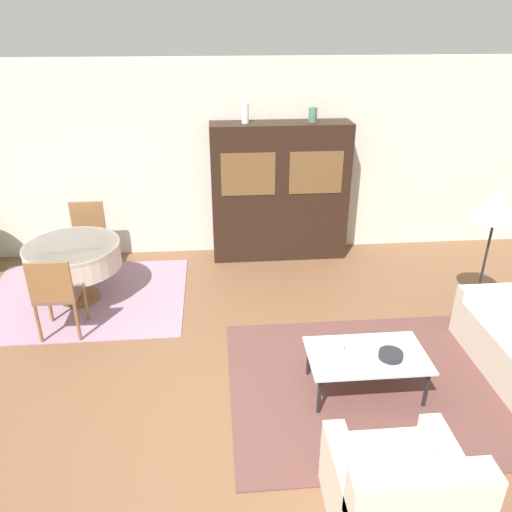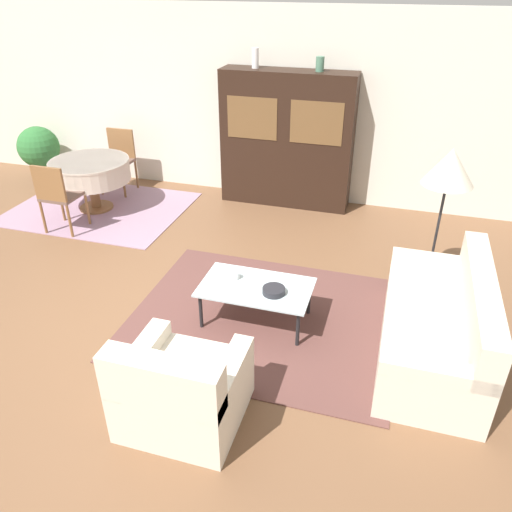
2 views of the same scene
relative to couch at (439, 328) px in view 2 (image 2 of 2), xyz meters
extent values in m
plane|color=brown|center=(-2.83, -0.35, -0.31)|extent=(14.00, 14.00, 0.00)
cube|color=beige|center=(-2.83, 3.28, 1.04)|extent=(10.00, 0.06, 2.70)
cube|color=brown|center=(-1.64, 0.09, -0.31)|extent=(2.63, 2.18, 0.01)
cube|color=gray|center=(-4.70, 1.97, -0.31)|extent=(2.47, 1.90, 0.01)
cube|color=beige|center=(-0.05, 0.00, -0.08)|extent=(0.85, 1.83, 0.46)
cube|color=beige|center=(0.27, 0.00, 0.35)|extent=(0.20, 1.83, 0.40)
cube|color=beige|center=(-0.05, -0.83, 0.21)|extent=(0.85, 0.16, 0.12)
cube|color=beige|center=(-0.05, 0.83, 0.21)|extent=(0.85, 0.16, 0.12)
cube|color=beige|center=(-1.88, -1.31, -0.09)|extent=(0.88, 0.82, 0.45)
cube|color=beige|center=(-1.88, -1.62, 0.33)|extent=(0.88, 0.20, 0.38)
cube|color=beige|center=(-2.24, -1.31, 0.20)|extent=(0.16, 0.82, 0.12)
cube|color=beige|center=(-1.52, -1.31, 0.20)|extent=(0.16, 0.82, 0.12)
cylinder|color=black|center=(-2.19, -0.23, -0.11)|extent=(0.04, 0.04, 0.38)
cylinder|color=black|center=(-1.22, -0.23, -0.11)|extent=(0.04, 0.04, 0.38)
cylinder|color=black|center=(-2.19, 0.30, -0.11)|extent=(0.04, 0.04, 0.38)
cylinder|color=black|center=(-1.22, 0.30, -0.11)|extent=(0.04, 0.04, 0.38)
cube|color=silver|center=(-1.71, 0.03, 0.09)|extent=(1.08, 0.64, 0.02)
cube|color=black|center=(-2.14, 3.01, 0.64)|extent=(1.88, 0.44, 1.91)
cube|color=brown|center=(-2.59, 2.79, 0.98)|extent=(0.71, 0.01, 0.57)
cube|color=brown|center=(-1.68, 2.79, 0.98)|extent=(0.71, 0.01, 0.57)
cylinder|color=brown|center=(-4.74, 1.96, -0.29)|extent=(0.48, 0.48, 0.03)
cylinder|color=brown|center=(-4.74, 1.96, -0.08)|extent=(0.14, 0.14, 0.43)
cylinder|color=beige|center=(-4.74, 1.96, 0.28)|extent=(1.10, 1.10, 0.30)
cylinder|color=beige|center=(-4.74, 1.96, 0.42)|extent=(1.11, 1.11, 0.03)
cylinder|color=brown|center=(-4.95, 1.47, -0.07)|extent=(0.04, 0.04, 0.46)
cylinder|color=brown|center=(-4.54, 1.47, -0.07)|extent=(0.04, 0.04, 0.46)
cylinder|color=brown|center=(-4.95, 1.06, -0.07)|extent=(0.04, 0.04, 0.46)
cylinder|color=brown|center=(-4.54, 1.06, -0.07)|extent=(0.04, 0.04, 0.46)
cube|color=brown|center=(-4.74, 1.27, 0.17)|extent=(0.44, 0.44, 0.04)
cube|color=brown|center=(-4.74, 1.07, 0.42)|extent=(0.44, 0.04, 0.45)
cylinder|color=brown|center=(-4.54, 2.45, -0.07)|extent=(0.04, 0.04, 0.46)
cylinder|color=brown|center=(-4.95, 2.45, -0.07)|extent=(0.04, 0.04, 0.46)
cylinder|color=brown|center=(-4.54, 2.85, -0.07)|extent=(0.04, 0.04, 0.46)
cylinder|color=brown|center=(-4.95, 2.85, -0.07)|extent=(0.04, 0.04, 0.46)
cube|color=brown|center=(-4.74, 2.65, 0.17)|extent=(0.44, 0.44, 0.04)
cube|color=brown|center=(-4.74, 2.85, 0.42)|extent=(0.44, 0.04, 0.45)
cylinder|color=black|center=(-0.06, 1.19, -0.30)|extent=(0.28, 0.28, 0.02)
cylinder|color=black|center=(-0.06, 1.19, 0.32)|extent=(0.03, 0.03, 1.21)
cone|color=beige|center=(-0.06, 1.19, 1.09)|extent=(0.51, 0.51, 0.37)
cylinder|color=white|center=(-1.94, 0.11, 0.14)|extent=(0.09, 0.09, 0.08)
cylinder|color=#232328|center=(-1.51, -0.03, 0.13)|extent=(0.22, 0.22, 0.06)
cylinder|color=white|center=(-2.61, 3.01, 1.73)|extent=(0.09, 0.09, 0.26)
cylinder|color=#4C7A60|center=(-1.72, 3.01, 1.69)|extent=(0.11, 0.11, 0.19)
cylinder|color=#4C4C51|center=(-6.26, 2.79, -0.18)|extent=(0.33, 0.33, 0.26)
sphere|color=#2D6B33|center=(-6.26, 2.79, 0.23)|extent=(0.67, 0.67, 0.67)
camera|label=1|loc=(-3.02, -3.53, 2.90)|focal=35.00mm
camera|label=2|loc=(-0.55, -3.83, 2.76)|focal=35.00mm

